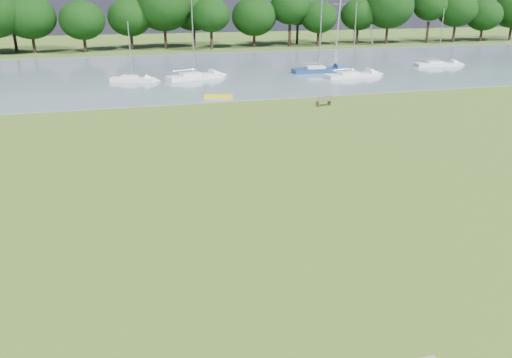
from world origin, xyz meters
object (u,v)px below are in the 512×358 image
object	(u,v)px
sailboat_7	(194,75)
sailboat_0	(352,74)
kayak	(218,96)
sailboat_6	(318,68)
sailboat_2	(437,63)
sailboat_8	(132,78)
riverbank_bench	(324,101)

from	to	relation	value
sailboat_7	sailboat_0	bearing A→B (deg)	-27.99
kayak	sailboat_0	distance (m)	19.12
kayak	sailboat_7	size ratio (longest dim) A/B	0.30
sailboat_6	sailboat_7	xyz separation A→B (m)	(-15.59, -0.79, -0.04)
sailboat_0	sailboat_2	world-z (taller)	sailboat_0
kayak	sailboat_2	xyz separation A→B (m)	(32.90, 13.31, 0.27)
sailboat_8	kayak	bearing A→B (deg)	-35.57
sailboat_0	sailboat_7	size ratio (longest dim) A/B	0.93
sailboat_0	sailboat_6	world-z (taller)	sailboat_6
sailboat_0	sailboat_7	bearing A→B (deg)	163.02
sailboat_2	sailboat_6	bearing A→B (deg)	-168.69
kayak	sailboat_7	bearing A→B (deg)	108.41
kayak	sailboat_7	distance (m)	11.48
kayak	sailboat_2	distance (m)	35.49
sailboat_2	sailboat_6	distance (m)	17.69
kayak	sailboat_8	distance (m)	13.74
riverbank_bench	sailboat_2	distance (m)	31.53
sailboat_6	sailboat_0	bearing A→B (deg)	-60.64
sailboat_6	sailboat_7	size ratio (longest dim) A/B	1.00
sailboat_6	sailboat_2	bearing A→B (deg)	6.37
riverbank_bench	sailboat_0	bearing A→B (deg)	42.58
riverbank_bench	sailboat_2	world-z (taller)	sailboat_2
sailboat_6	sailboat_8	size ratio (longest dim) A/B	1.40
sailboat_0	sailboat_8	size ratio (longest dim) A/B	1.30
sailboat_2	sailboat_7	world-z (taller)	sailboat_7
sailboat_2	sailboat_6	xyz separation A→B (m)	(-17.66, -1.05, 0.10)
kayak	sailboat_8	world-z (taller)	sailboat_8
sailboat_7	sailboat_8	size ratio (longest dim) A/B	1.40
riverbank_bench	sailboat_8	world-z (taller)	sailboat_8
riverbank_bench	sailboat_8	distance (m)	23.43
sailboat_6	sailboat_8	world-z (taller)	sailboat_6
sailboat_0	sailboat_6	xyz separation A→B (m)	(-2.25, 4.53, 0.11)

